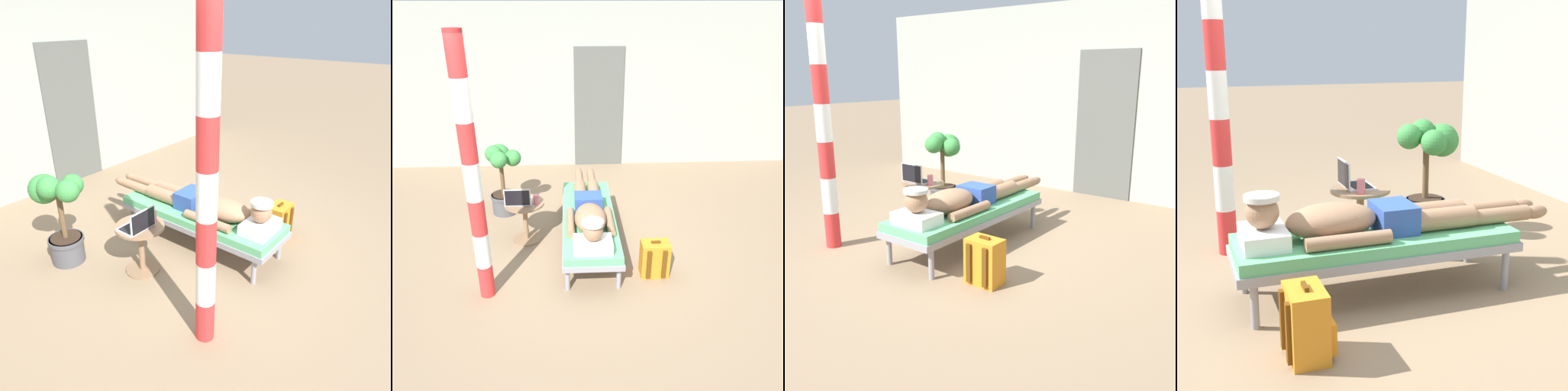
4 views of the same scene
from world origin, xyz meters
The scene contains 9 objects.
ground_plane centered at (0.00, 0.00, 0.00)m, with size 40.00×40.00×0.00m, color #8C7256.
lounge_chair centered at (0.01, 0.17, 0.35)m, with size 0.63×1.90×0.42m.
person_reclining centered at (0.01, 0.10, 0.52)m, with size 0.53×2.17×0.33m.
side_table centered at (-0.77, 0.32, 0.36)m, with size 0.48×0.48×0.52m.
laptop centered at (-0.83, 0.27, 0.58)m, with size 0.31×0.24×0.23m.
drink_glass centered at (-0.62, 0.27, 0.58)m, with size 0.06×0.06×0.12m, color #D86672.
backpack centered at (0.69, -0.46, 0.20)m, with size 0.30×0.26×0.42m.
potted_plant centered at (-1.13, 1.08, 0.57)m, with size 0.47×0.60×0.99m.
porch_post centered at (-1.08, -0.71, 1.27)m, with size 0.15×0.15×2.53m.
Camera 4 is at (3.37, -1.03, 1.64)m, focal length 51.91 mm.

